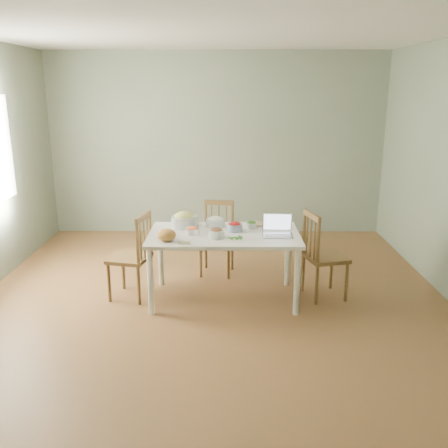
{
  "coord_description": "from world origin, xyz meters",
  "views": [
    {
      "loc": [
        0.14,
        -4.83,
        2.19
      ],
      "look_at": [
        0.12,
        -0.02,
        0.83
      ],
      "focal_mm": 38.99,
      "sensor_mm": 36.0,
      "label": 1
    }
  ],
  "objects_px": {
    "dining_table": "(224,266)",
    "laptop": "(278,226)",
    "bowl_squash": "(184,220)",
    "chair_right": "(326,255)",
    "chair_far": "(217,239)",
    "chair_left": "(129,256)",
    "bread_boule": "(167,235)"
  },
  "relations": [
    {
      "from": "chair_right",
      "to": "laptop",
      "type": "xyz_separation_m",
      "value": [
        -0.53,
        -0.16,
        0.36
      ]
    },
    {
      "from": "chair_right",
      "to": "bowl_squash",
      "type": "bearing_deg",
      "value": 69.63
    },
    {
      "from": "chair_right",
      "to": "bowl_squash",
      "type": "distance_m",
      "value": 1.55
    },
    {
      "from": "chair_far",
      "to": "chair_right",
      "type": "relative_size",
      "value": 0.93
    },
    {
      "from": "chair_right",
      "to": "bowl_squash",
      "type": "xyz_separation_m",
      "value": [
        -1.5,
        0.16,
        0.34
      ]
    },
    {
      "from": "bowl_squash",
      "to": "laptop",
      "type": "bearing_deg",
      "value": -18.0
    },
    {
      "from": "chair_far",
      "to": "bowl_squash",
      "type": "relative_size",
      "value": 3.06
    },
    {
      "from": "dining_table",
      "to": "bowl_squash",
      "type": "distance_m",
      "value": 0.66
    },
    {
      "from": "dining_table",
      "to": "chair_right",
      "type": "bearing_deg",
      "value": 3.54
    },
    {
      "from": "chair_left",
      "to": "bowl_squash",
      "type": "relative_size",
      "value": 3.25
    },
    {
      "from": "bread_boule",
      "to": "laptop",
      "type": "bearing_deg",
      "value": 8.78
    },
    {
      "from": "dining_table",
      "to": "chair_far",
      "type": "bearing_deg",
      "value": 97.1
    },
    {
      "from": "chair_right",
      "to": "laptop",
      "type": "relative_size",
      "value": 3.09
    },
    {
      "from": "dining_table",
      "to": "chair_far",
      "type": "relative_size",
      "value": 1.78
    },
    {
      "from": "chair_far",
      "to": "chair_right",
      "type": "xyz_separation_m",
      "value": [
        1.17,
        -0.67,
        0.03
      ]
    },
    {
      "from": "bread_boule",
      "to": "chair_left",
      "type": "bearing_deg",
      "value": 144.91
    },
    {
      "from": "bowl_squash",
      "to": "dining_table",
      "type": "bearing_deg",
      "value": -28.04
    },
    {
      "from": "chair_far",
      "to": "laptop",
      "type": "xyz_separation_m",
      "value": [
        0.64,
        -0.82,
        0.4
      ]
    },
    {
      "from": "dining_table",
      "to": "bowl_squash",
      "type": "height_order",
      "value": "bowl_squash"
    },
    {
      "from": "chair_far",
      "to": "laptop",
      "type": "bearing_deg",
      "value": -43.28
    },
    {
      "from": "dining_table",
      "to": "chair_right",
      "type": "relative_size",
      "value": 1.65
    },
    {
      "from": "dining_table",
      "to": "laptop",
      "type": "distance_m",
      "value": 0.73
    },
    {
      "from": "bowl_squash",
      "to": "laptop",
      "type": "xyz_separation_m",
      "value": [
        0.97,
        -0.32,
        0.02
      ]
    },
    {
      "from": "bowl_squash",
      "to": "bread_boule",
      "type": "bearing_deg",
      "value": -105.57
    },
    {
      "from": "bowl_squash",
      "to": "laptop",
      "type": "height_order",
      "value": "laptop"
    },
    {
      "from": "chair_far",
      "to": "chair_right",
      "type": "height_order",
      "value": "chair_right"
    },
    {
      "from": "bread_boule",
      "to": "bowl_squash",
      "type": "height_order",
      "value": "bowl_squash"
    },
    {
      "from": "laptop",
      "to": "chair_right",
      "type": "bearing_deg",
      "value": 18.86
    },
    {
      "from": "chair_left",
      "to": "chair_right",
      "type": "xyz_separation_m",
      "value": [
        2.08,
        0.02,
        0.01
      ]
    },
    {
      "from": "chair_left",
      "to": "bread_boule",
      "type": "bearing_deg",
      "value": 67.75
    },
    {
      "from": "chair_right",
      "to": "laptop",
      "type": "height_order",
      "value": "same"
    },
    {
      "from": "dining_table",
      "to": "laptop",
      "type": "xyz_separation_m",
      "value": [
        0.55,
        -0.09,
        0.47
      ]
    }
  ]
}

